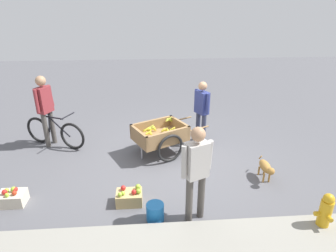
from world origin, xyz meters
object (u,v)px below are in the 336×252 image
vendor_person (202,107)px  dog (266,167)px  bystander_person (197,167)px  bicycle (55,132)px  plastic_bucket (155,212)px  fire_hydrant (325,213)px  cyclist_person (45,105)px  mixed_fruit_crate (129,197)px  fruit_cart (160,136)px  apple_crate (12,198)px

vendor_person → dog: (-0.96, 1.74, -0.63)m
bystander_person → bicycle: bearing=-43.4°
plastic_bucket → bicycle: bearing=-50.2°
vendor_person → plastic_bucket: (1.21, 2.71, -0.75)m
bicycle → fire_hydrant: (-4.78, 3.18, -0.02)m
cyclist_person → mixed_fruit_crate: size_ratio=3.86×
plastic_bucket → fruit_cart: bearing=-95.0°
fruit_cart → plastic_bucket: fruit_cart is taller
cyclist_person → mixed_fruit_crate: (-2.00, 2.37, -0.90)m
vendor_person → bicycle: 3.54m
fruit_cart → dog: 2.33m
vendor_person → cyclist_person: size_ratio=0.90×
fire_hydrant → plastic_bucket: 2.54m
cyclist_person → dog: 5.01m
fruit_cart → cyclist_person: (2.62, -0.62, 0.59)m
vendor_person → fire_hydrant: bearing=112.3°
vendor_person → bicycle: bearing=-0.6°
bicycle → dog: size_ratio=2.27×
dog → apple_crate: 4.61m
cyclist_person → plastic_bucket: (-2.43, 2.81, -0.88)m
dog → bicycle: bearing=-21.8°
fruit_cart → bystander_person: bystander_person is taller
vendor_person → apple_crate: (3.64, 2.14, -0.77)m
bicycle → dog: (-4.46, 1.78, -0.08)m
cyclist_person → apple_crate: cyclist_person is taller
plastic_bucket → bystander_person: 1.02m
dog → apple_crate: bearing=4.9°
mixed_fruit_crate → cyclist_person: bearing=-49.8°
bicycle → apple_crate: 2.19m
apple_crate → bystander_person: size_ratio=0.28×
plastic_bucket → bystander_person: size_ratio=0.18×
plastic_bucket → mixed_fruit_crate: bearing=-46.2°
bicycle → mixed_fruit_crate: size_ratio=3.49×
dog → mixed_fruit_crate: (2.59, 0.53, -0.14)m
mixed_fruit_crate → plastic_bucket: bearing=133.8°
fruit_cart → bicycle: 2.54m
fire_hydrant → mixed_fruit_crate: size_ratio=1.52×
fire_hydrant → mixed_fruit_crate: 3.06m
apple_crate → dog: bearing=-175.1°
dog → bystander_person: bearing=32.5°
bicycle → bystander_person: 4.06m
bystander_person → apple_crate: bearing=-10.8°
bicycle → plastic_bucket: bicycle is taller
apple_crate → plastic_bucket: bearing=166.7°
dog → mixed_fruit_crate: 2.65m
fire_hydrant → apple_crate: size_ratio=1.52×
vendor_person → bystander_person: bearing=77.9°
fire_hydrant → apple_crate: (4.92, -1.00, -0.21)m
vendor_person → bystander_person: (0.58, 2.72, 0.05)m
bicycle → cyclist_person: bearing=-24.7°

